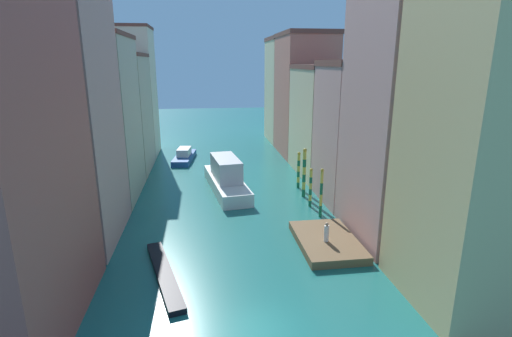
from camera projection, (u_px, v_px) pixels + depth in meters
ground_plane at (226, 186)px, 43.48m from camera, size 154.00×154.00×0.00m
building_left_1 at (56, 94)px, 27.71m from camera, size 7.20×9.85×22.40m
building_left_2 at (97, 118)px, 38.14m from camera, size 7.20×10.00×16.14m
building_left_3 at (119, 114)px, 48.09m from camera, size 7.20×10.06×14.51m
building_left_4 at (130, 93)px, 56.07m from camera, size 7.20×7.43×18.37m
building_right_0 at (491, 122)px, 20.31m from camera, size 7.20×7.84×20.75m
building_right_1 at (407, 97)px, 28.44m from camera, size 7.20×8.88×21.87m
building_right_2 at (359, 132)px, 37.56m from camera, size 7.20×7.94×13.66m
building_right_3 at (327, 121)px, 46.87m from camera, size 7.20×11.38×13.19m
building_right_4 at (304, 95)px, 57.06m from camera, size 7.20×11.17×17.59m
building_right_5 at (289, 90)px, 67.01m from camera, size 7.20×9.79×17.53m
waterfront_dock at (327, 241)px, 29.35m from camera, size 4.34×6.98×0.61m
person_on_dock at (326, 233)px, 28.53m from camera, size 0.36×0.36×1.50m
mooring_pole_0 at (321, 193)px, 34.22m from camera, size 0.29×0.29×4.50m
mooring_pole_1 at (311, 187)px, 36.84m from camera, size 0.31×0.31×3.80m
mooring_pole_2 at (304, 172)px, 39.39m from camera, size 0.39×0.39×5.10m
mooring_pole_3 at (299, 170)px, 42.33m from camera, size 0.35×0.35×4.06m
vaporetto_white at (226, 178)px, 41.76m from camera, size 4.61×12.29×3.63m
gondola_black at (164, 274)px, 25.06m from camera, size 3.24×8.81×0.38m
motorboat_0 at (184, 156)px, 54.67m from camera, size 3.27×8.19×1.78m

